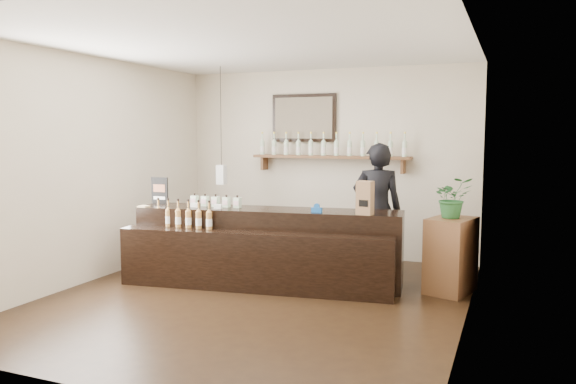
# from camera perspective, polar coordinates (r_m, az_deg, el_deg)

# --- Properties ---
(ground) EXTENTS (5.00, 5.00, 0.00)m
(ground) POSITION_cam_1_polar(r_m,az_deg,el_deg) (6.44, -3.30, -10.71)
(ground) COLOR black
(ground) RESTS_ON ground
(room_shell) EXTENTS (5.00, 5.00, 5.00)m
(room_shell) POSITION_cam_1_polar(r_m,az_deg,el_deg) (6.17, -3.40, 4.62)
(room_shell) COLOR beige
(room_shell) RESTS_ON ground
(back_wall_decor) EXTENTS (2.66, 0.96, 1.69)m
(back_wall_decor) POSITION_cam_1_polar(r_m,az_deg,el_deg) (8.42, 2.68, 5.34)
(back_wall_decor) COLOR #57331E
(back_wall_decor) RESTS_ON ground
(counter) EXTENTS (3.34, 1.33, 1.08)m
(counter) POSITION_cam_1_polar(r_m,az_deg,el_deg) (6.91, -2.52, -5.85)
(counter) COLOR black
(counter) RESTS_ON ground
(promo_sign) EXTENTS (0.25, 0.02, 0.35)m
(promo_sign) POSITION_cam_1_polar(r_m,az_deg,el_deg) (7.63, -12.91, 0.16)
(promo_sign) COLOR black
(promo_sign) RESTS_ON counter
(paper_bag) EXTENTS (0.19, 0.15, 0.39)m
(paper_bag) POSITION_cam_1_polar(r_m,az_deg,el_deg) (6.47, 7.83, -0.60)
(paper_bag) COLOR #896042
(paper_bag) RESTS_ON counter
(tape_dispenser) EXTENTS (0.13, 0.05, 0.11)m
(tape_dispenser) POSITION_cam_1_polar(r_m,az_deg,el_deg) (6.62, 2.94, -1.73)
(tape_dispenser) COLOR #1753A2
(tape_dispenser) RESTS_ON counter
(side_cabinet) EXTENTS (0.59, 0.70, 0.88)m
(side_cabinet) POSITION_cam_1_polar(r_m,az_deg,el_deg) (6.82, 16.21, -6.19)
(side_cabinet) COLOR #57331E
(side_cabinet) RESTS_ON ground
(potted_plant) EXTENTS (0.54, 0.52, 0.47)m
(potted_plant) POSITION_cam_1_polar(r_m,az_deg,el_deg) (6.71, 16.38, -0.55)
(potted_plant) COLOR #27622D
(potted_plant) RESTS_ON side_cabinet
(shopkeeper) EXTENTS (0.81, 0.64, 1.95)m
(shopkeeper) POSITION_cam_1_polar(r_m,az_deg,el_deg) (7.36, 9.05, -0.91)
(shopkeeper) COLOR black
(shopkeeper) RESTS_ON ground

